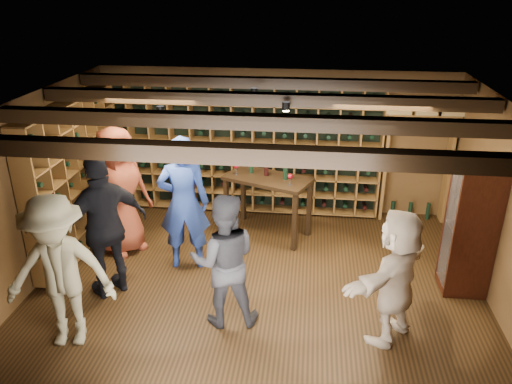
# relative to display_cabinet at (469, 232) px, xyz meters

# --- Properties ---
(ground) EXTENTS (6.00, 6.00, 0.00)m
(ground) POSITION_rel_display_cabinet_xyz_m (-2.71, -0.20, -0.86)
(ground) COLOR black
(ground) RESTS_ON ground
(room_shell) EXTENTS (6.00, 6.00, 6.00)m
(room_shell) POSITION_rel_display_cabinet_xyz_m (-2.71, -0.15, 1.56)
(room_shell) COLOR brown
(room_shell) RESTS_ON ground
(wine_rack_back) EXTENTS (4.65, 0.30, 2.20)m
(wine_rack_back) POSITION_rel_display_cabinet_xyz_m (-3.24, 2.13, 0.29)
(wine_rack_back) COLOR brown
(wine_rack_back) RESTS_ON ground
(wine_rack_left) EXTENTS (0.30, 2.65, 2.20)m
(wine_rack_left) POSITION_rel_display_cabinet_xyz_m (-5.54, 0.62, 0.29)
(wine_rack_left) COLOR brown
(wine_rack_left) RESTS_ON ground
(crate_shelf) EXTENTS (1.20, 0.32, 2.07)m
(crate_shelf) POSITION_rel_display_cabinet_xyz_m (-0.31, 2.12, 0.71)
(crate_shelf) COLOR brown
(crate_shelf) RESTS_ON ground
(display_cabinet) EXTENTS (0.55, 0.50, 1.75)m
(display_cabinet) POSITION_rel_display_cabinet_xyz_m (0.00, 0.00, 0.00)
(display_cabinet) COLOR #34120A
(display_cabinet) RESTS_ON ground
(man_blue_shirt) EXTENTS (0.78, 0.58, 1.96)m
(man_blue_shirt) POSITION_rel_display_cabinet_xyz_m (-3.80, 0.18, 0.12)
(man_blue_shirt) COLOR navy
(man_blue_shirt) RESTS_ON ground
(man_grey_suit) EXTENTS (0.91, 0.76, 1.67)m
(man_grey_suit) POSITION_rel_display_cabinet_xyz_m (-3.03, -1.03, -0.02)
(man_grey_suit) COLOR black
(man_grey_suit) RESTS_ON ground
(guest_red_floral) EXTENTS (1.06, 1.14, 1.95)m
(guest_red_floral) POSITION_rel_display_cabinet_xyz_m (-4.86, 0.50, 0.12)
(guest_red_floral) COLOR maroon
(guest_red_floral) RESTS_ON ground
(guest_woman_black) EXTENTS (1.12, 1.13, 1.93)m
(guest_woman_black) POSITION_rel_display_cabinet_xyz_m (-4.63, -0.60, 0.11)
(guest_woman_black) COLOR black
(guest_woman_black) RESTS_ON ground
(guest_khaki) EXTENTS (1.28, 0.87, 1.83)m
(guest_khaki) POSITION_rel_display_cabinet_xyz_m (-4.74, -1.61, 0.06)
(guest_khaki) COLOR #7D7656
(guest_khaki) RESTS_ON ground
(guest_beige) EXTENTS (1.30, 1.48, 1.62)m
(guest_beige) POSITION_rel_display_cabinet_xyz_m (-1.08, -1.10, -0.05)
(guest_beige) COLOR tan
(guest_beige) RESTS_ON ground
(tasting_table) EXTENTS (1.47, 1.10, 1.28)m
(tasting_table) POSITION_rel_display_cabinet_xyz_m (-2.73, 1.26, 0.01)
(tasting_table) COLOR black
(tasting_table) RESTS_ON ground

